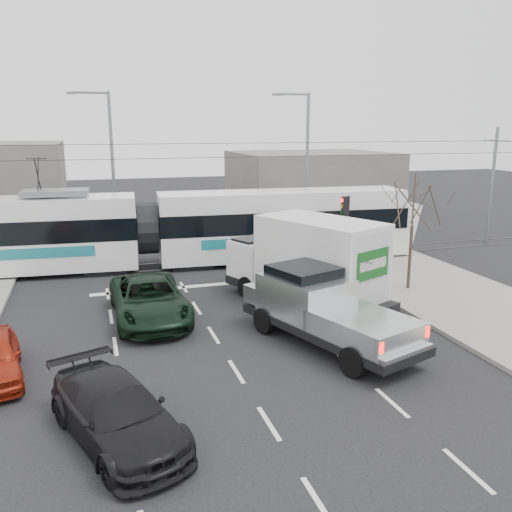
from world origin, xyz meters
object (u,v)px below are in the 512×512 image
object	(u,v)px
street_lamp_far	(109,160)
green_car	(149,299)
tram	(147,230)
street_lamp_near	(304,159)
traffic_signal	(346,216)
bare_tree	(413,205)
box_truck	(308,263)
silver_pickup	(320,307)
dark_car	(117,413)
navy_pickup	(300,272)

from	to	relation	value
street_lamp_far	green_car	bearing A→B (deg)	-87.58
street_lamp_far	tram	world-z (taller)	street_lamp_far
street_lamp_near	traffic_signal	bearing A→B (deg)	-96.41
bare_tree	box_truck	xyz separation A→B (m)	(-5.01, -0.59, -2.01)
traffic_signal	bare_tree	bearing A→B (deg)	-74.24
bare_tree	street_lamp_far	world-z (taller)	street_lamp_far
street_lamp_near	silver_pickup	size ratio (longest dim) A/B	1.28
green_car	dark_car	xyz separation A→B (m)	(-1.63, -7.91, -0.09)
tram	navy_pickup	size ratio (longest dim) A/B	5.18
silver_pickup	green_car	bearing A→B (deg)	124.61
traffic_signal	green_car	world-z (taller)	traffic_signal
street_lamp_near	navy_pickup	world-z (taller)	street_lamp_near
street_lamp_near	street_lamp_far	distance (m)	11.67
navy_pickup	box_truck	bearing A→B (deg)	-88.31
street_lamp_far	box_truck	size ratio (longest dim) A/B	1.18
traffic_signal	street_lamp_far	xyz separation A→B (m)	(-10.66, 9.50, 2.37)
navy_pickup	silver_pickup	bearing A→B (deg)	-92.16
traffic_signal	street_lamp_far	distance (m)	14.47
street_lamp_near	green_car	size ratio (longest dim) A/B	1.60
bare_tree	navy_pickup	size ratio (longest dim) A/B	0.95
bare_tree	dark_car	bearing A→B (deg)	-147.63
traffic_signal	navy_pickup	xyz separation A→B (m)	(-3.61, -3.15, -1.70)
bare_tree	navy_pickup	xyz separation A→B (m)	(-4.74, 0.85, -2.75)
green_car	dark_car	bearing A→B (deg)	-102.65
bare_tree	traffic_signal	xyz separation A→B (m)	(-1.13, 4.00, -1.05)
bare_tree	box_truck	distance (m)	5.43
street_lamp_near	navy_pickup	distance (m)	12.24
street_lamp_near	silver_pickup	distance (m)	17.04
traffic_signal	street_lamp_near	bearing A→B (deg)	83.59
box_truck	green_car	size ratio (longest dim) A/B	1.36
street_lamp_far	box_truck	xyz separation A→B (m)	(6.78, -14.09, -3.33)
silver_pickup	bare_tree	bearing A→B (deg)	15.12
street_lamp_far	dark_car	size ratio (longest dim) A/B	1.89
traffic_signal	dark_car	distance (m)	16.99
traffic_signal	street_lamp_near	world-z (taller)	street_lamp_near
navy_pickup	dark_car	xyz separation A→B (m)	(-8.10, -8.99, -0.35)
dark_car	street_lamp_far	bearing A→B (deg)	67.16
silver_pickup	green_car	distance (m)	6.48
street_lamp_near	green_car	distance (m)	16.60
box_truck	street_lamp_far	bearing A→B (deg)	91.70
street_lamp_far	green_car	size ratio (longest dim) A/B	1.60
box_truck	green_car	distance (m)	6.29
silver_pickup	dark_car	size ratio (longest dim) A/B	1.47
street_lamp_far	navy_pickup	bearing A→B (deg)	-60.87
traffic_signal	dark_car	size ratio (longest dim) A/B	0.75
bare_tree	street_lamp_near	bearing A→B (deg)	91.42
tram	navy_pickup	bearing A→B (deg)	-45.41
traffic_signal	box_truck	distance (m)	6.08
street_lamp_far	navy_pickup	distance (m)	15.04
street_lamp_near	bare_tree	bearing A→B (deg)	-88.58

